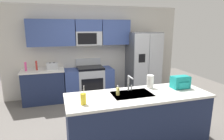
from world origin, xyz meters
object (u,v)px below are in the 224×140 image
(toaster, at_px, (52,66))
(backpack, at_px, (180,82))
(drink_cup_yellow, at_px, (83,99))
(refrigerator, at_px, (143,63))
(soap_dispenser, at_px, (118,91))
(paper_towel_roll, at_px, (150,82))
(sink_faucet, at_px, (129,82))
(pepper_mill, at_px, (36,65))
(range_oven, at_px, (89,82))
(bottle_pink, at_px, (26,67))

(toaster, height_order, backpack, backpack)
(toaster, height_order, drink_cup_yellow, drink_cup_yellow)
(refrigerator, relative_size, soap_dispenser, 10.88)
(backpack, bearing_deg, paper_towel_roll, 161.43)
(sink_faucet, relative_size, backpack, 0.88)
(soap_dispenser, bearing_deg, pepper_mill, 120.99)
(sink_faucet, bearing_deg, paper_towel_roll, 8.57)
(soap_dispenser, height_order, backpack, backpack)
(drink_cup_yellow, bearing_deg, backpack, 7.46)
(refrigerator, xyz_separation_m, pepper_mill, (-3.03, 0.07, 0.10))
(range_oven, height_order, paper_towel_roll, paper_towel_roll)
(refrigerator, distance_m, paper_towel_roll, 2.30)
(range_oven, xyz_separation_m, drink_cup_yellow, (-0.54, -2.61, 0.54))
(soap_dispenser, relative_size, backpack, 0.53)
(refrigerator, distance_m, soap_dispenser, 2.82)
(refrigerator, bearing_deg, paper_towel_roll, -112.81)
(pepper_mill, relative_size, paper_towel_roll, 1.01)
(pepper_mill, xyz_separation_m, backpack, (2.66, -2.37, -0.00))
(toaster, bearing_deg, backpack, -45.63)
(pepper_mill, xyz_separation_m, sink_faucet, (1.69, -2.26, 0.05))
(range_oven, bearing_deg, soap_dispenser, -88.48)
(toaster, height_order, sink_faucet, sink_faucet)
(range_oven, relative_size, backpack, 4.25)
(refrigerator, distance_m, pepper_mill, 3.03)
(sink_faucet, xyz_separation_m, paper_towel_roll, (0.44, 0.07, -0.05))
(refrigerator, distance_m, bottle_pink, 3.28)
(toaster, xyz_separation_m, pepper_mill, (-0.39, 0.05, 0.03))
(sink_faucet, xyz_separation_m, drink_cup_yellow, (-0.86, -0.35, -0.08))
(pepper_mill, bearing_deg, backpack, -41.69)
(bottle_pink, xyz_separation_m, drink_cup_yellow, (1.09, -2.57, -0.03))
(bottle_pink, xyz_separation_m, paper_towel_roll, (2.39, -2.15, 0.01))
(drink_cup_yellow, distance_m, soap_dispenser, 0.64)
(bottle_pink, xyz_separation_m, soap_dispenser, (1.69, -2.36, -0.05))
(pepper_mill, distance_m, paper_towel_roll, 3.06)
(range_oven, height_order, soap_dispenser, range_oven)
(sink_faucet, distance_m, soap_dispenser, 0.31)
(toaster, distance_m, soap_dispenser, 2.57)
(paper_towel_roll, height_order, backpack, paper_towel_roll)
(pepper_mill, bearing_deg, refrigerator, -1.31)
(refrigerator, height_order, sink_faucet, refrigerator)
(sink_faucet, bearing_deg, toaster, 120.56)
(range_oven, bearing_deg, sink_faucet, -81.93)
(soap_dispenser, height_order, paper_towel_roll, paper_towel_roll)
(range_oven, distance_m, backpack, 2.76)
(paper_towel_roll, bearing_deg, refrigerator, 67.19)
(drink_cup_yellow, bearing_deg, toaster, 99.92)
(paper_towel_roll, bearing_deg, drink_cup_yellow, -162.24)
(pepper_mill, height_order, soap_dispenser, pepper_mill)
(range_oven, height_order, backpack, backpack)
(sink_faucet, height_order, soap_dispenser, sink_faucet)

